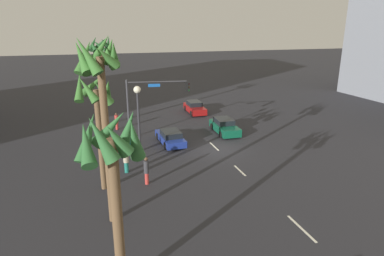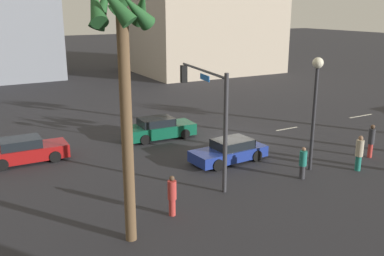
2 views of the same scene
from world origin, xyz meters
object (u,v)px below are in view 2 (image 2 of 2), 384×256
Objects in this scene: car_3 at (229,151)px; pedestrian_2 at (172,195)px; streetlamp at (316,92)px; pedestrian_1 at (371,140)px; traffic_signal at (207,102)px; pedestrian_0 at (303,162)px; car_1 at (25,151)px; pedestrian_3 at (359,152)px; palm_tree_3 at (121,48)px; car_0 at (159,129)px.

car_3 is 2.52× the size of pedestrian_2.
streetlamp is 5.40m from pedestrian_1.
traffic_signal reaches higher than pedestrian_0.
car_1 is 18.07m from pedestrian_3.
pedestrian_3 is (2.28, 1.10, -0.03)m from pedestrian_1.
car_3 is 2.31× the size of pedestrian_3.
palm_tree_3 is (15.43, 1.84, 6.00)m from pedestrian_1.
palm_tree_3 is (6.50, 11.18, 6.39)m from car_0.
traffic_signal is at bearing -145.52° from palm_tree_3.
pedestrian_2 reaches higher than car_0.
pedestrian_2 is (-4.21, 9.76, 0.27)m from car_1.
car_3 is 2.66× the size of pedestrian_0.
pedestrian_1 is (-7.39, 3.41, 0.45)m from car_3.
pedestrian_2 is at bearing 7.26° from streetlamp.
pedestrian_0 is 0.18× the size of palm_tree_3.
streetlamp reaches higher than car_0.
streetlamp is 4.04m from pedestrian_3.
streetlamp reaches higher than pedestrian_2.
pedestrian_0 is at bearing -9.93° from pedestrian_3.
pedestrian_1 is at bearing 167.57° from traffic_signal.
car_1 is at bearing -41.23° from traffic_signal.
car_3 is 5.66m from streetlamp.
car_3 is 6.83m from pedestrian_3.
car_0 is 2.75× the size of pedestrian_0.
car_0 is 2.39× the size of pedestrian_3.
pedestrian_0 is at bearing -172.24° from palm_tree_3.
car_3 is at bearing -24.79° from pedestrian_1.
pedestrian_2 is at bearing -1.16° from pedestrian_3.
pedestrian_0 reaches higher than car_1.
palm_tree_3 is at bearing 100.15° from car_1.
car_1 is 0.75× the size of streetlamp.
pedestrian_1 is at bearing 133.70° from car_0.
pedestrian_2 is at bearing 113.35° from car_1.
car_0 is at bearing -176.86° from car_1.
pedestrian_2 is 0.19× the size of palm_tree_3.
palm_tree_3 is at bearing 10.66° from streetlamp.
streetlamp is at bearing 116.48° from car_0.
streetlamp is 9.40m from pedestrian_2.
car_0 is at bearing -95.73° from traffic_signal.
car_3 is 0.76× the size of traffic_signal.
streetlamp reaches higher than traffic_signal.
traffic_signal is (-7.70, 6.75, 3.22)m from car_1.
car_0 is at bearing -112.40° from pedestrian_2.
pedestrian_2 reaches higher than car_1.
car_0 is 1.03× the size of car_1.
pedestrian_0 is at bearing 30.71° from streetlamp.
pedestrian_2 is at bearing 67.60° from car_0.
palm_tree_3 reaches higher than car_1.
traffic_signal is 3.04× the size of pedestrian_3.
pedestrian_1 is at bearing -174.83° from pedestrian_0.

